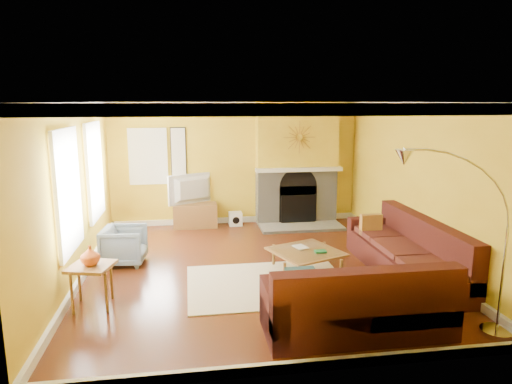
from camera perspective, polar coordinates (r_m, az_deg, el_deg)
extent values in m
cube|color=#602B14|center=(7.65, -0.05, -9.60)|extent=(5.50, 6.00, 0.02)
cube|color=white|center=(7.15, -0.05, 11.23)|extent=(5.50, 6.00, 0.02)
cube|color=gold|center=(10.22, -2.58, 3.58)|extent=(5.50, 0.02, 2.70)
cube|color=gold|center=(4.41, 5.85, -6.80)|extent=(5.50, 0.02, 2.70)
cube|color=gold|center=(7.39, -21.71, -0.18)|extent=(0.02, 6.00, 2.70)
cube|color=gold|center=(8.15, 19.51, 0.98)|extent=(0.02, 6.00, 2.70)
cube|color=white|center=(8.61, -19.63, 2.50)|extent=(0.06, 1.22, 1.72)
cube|color=white|center=(6.78, -22.59, 0.08)|extent=(0.06, 1.22, 1.72)
cube|color=white|center=(10.13, -13.34, 4.36)|extent=(0.82, 0.06, 1.22)
cube|color=white|center=(10.10, -9.66, 4.77)|extent=(0.34, 0.04, 1.14)
cube|color=white|center=(10.03, 5.40, 2.82)|extent=(1.92, 0.22, 0.08)
cube|color=gray|center=(9.99, 5.70, -4.38)|extent=(1.80, 0.70, 0.06)
cube|color=beige|center=(7.02, 1.46, -11.39)|extent=(2.40, 1.80, 0.02)
cube|color=olive|center=(10.09, -7.61, -2.92)|extent=(0.95, 0.43, 0.52)
imported|color=black|center=(9.96, -7.70, 0.35)|extent=(1.07, 0.66, 0.65)
cube|color=white|center=(10.19, -2.60, -3.36)|extent=(0.29, 0.29, 0.29)
imported|color=slate|center=(8.07, -16.14, -6.44)|extent=(0.77, 0.75, 0.64)
imported|color=#D8591E|center=(6.45, -20.03, -7.46)|extent=(0.26, 0.26, 0.27)
imported|color=white|center=(7.41, 4.97, -6.99)|extent=(0.26, 0.30, 0.02)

